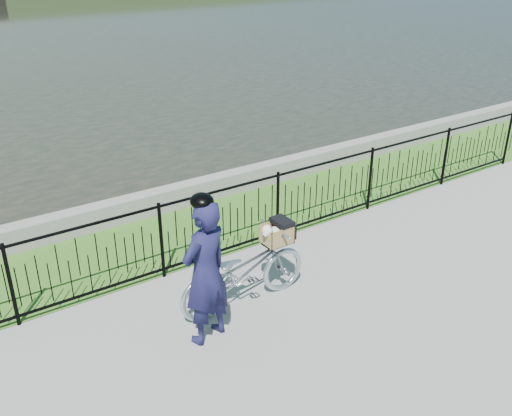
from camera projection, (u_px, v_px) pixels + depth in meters
ground at (288, 307)px, 7.46m from camera, size 120.00×120.00×0.00m
grass_strip at (192, 231)px, 9.40m from camera, size 60.00×2.00×0.01m
quay_wall at (165, 199)px, 10.06m from camera, size 60.00×0.30×0.40m
fence at (223, 223)px, 8.41m from camera, size 14.00×0.06×1.15m
bicycle_rig at (245, 270)px, 7.34m from camera, size 1.86×0.65×1.09m
cyclist at (205, 271)px, 6.51m from camera, size 0.75×0.59×1.88m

